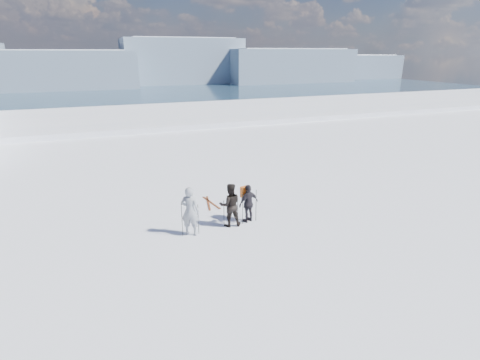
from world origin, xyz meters
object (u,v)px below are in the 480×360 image
(skier_dark, at_px, (230,205))
(skis_loose, at_px, (210,203))
(skier_grey, at_px, (190,211))
(skier_pack, at_px, (248,203))

(skier_dark, xyz_separation_m, skis_loose, (-0.10, 2.55, -0.88))
(skier_grey, xyz_separation_m, skier_pack, (2.51, 0.28, -0.17))
(skier_dark, relative_size, skis_loose, 1.06)
(skier_dark, height_order, skier_pack, skier_dark)
(skier_dark, distance_m, skis_loose, 2.70)
(skier_grey, bearing_deg, skis_loose, -87.82)
(skier_grey, height_order, skier_pack, skier_grey)
(skier_grey, relative_size, skier_pack, 1.21)
(skier_grey, height_order, skis_loose, skier_grey)
(skier_pack, bearing_deg, skier_dark, -10.64)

